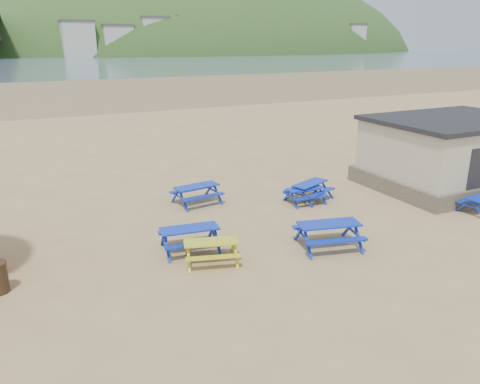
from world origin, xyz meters
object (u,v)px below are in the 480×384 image
picnic_table_blue_a (197,195)px  picnic_table_blue_b (305,195)px  picnic_table_yellow (211,251)px  amenity_block (452,152)px

picnic_table_blue_a → picnic_table_blue_b: bearing=-32.6°
picnic_table_blue_a → picnic_table_yellow: size_ratio=1.03×
picnic_table_blue_a → amenity_block: (11.55, -2.67, 1.18)m
picnic_table_yellow → amenity_block: (13.09, 2.56, 1.22)m
picnic_table_blue_a → amenity_block: size_ratio=0.27×
amenity_block → picnic_table_yellow: bearing=-168.9°
picnic_table_blue_b → picnic_table_yellow: (-5.61, -3.33, 0.02)m
picnic_table_blue_a → amenity_block: amenity_block is taller
amenity_block → picnic_table_blue_a: bearing=167.0°
picnic_table_blue_b → picnic_table_yellow: size_ratio=0.82×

